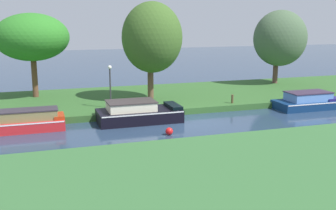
{
  "coord_description": "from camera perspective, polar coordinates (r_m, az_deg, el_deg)",
  "views": [
    {
      "loc": [
        -8.55,
        -21.71,
        6.05
      ],
      "look_at": [
        -1.15,
        1.2,
        0.9
      ],
      "focal_mm": 43.31,
      "sensor_mm": 36.0,
      "label": 1
    }
  ],
  "objects": [
    {
      "name": "lamp_post",
      "position": [
        26.08,
        -8.15,
        3.34
      ],
      "size": [
        0.24,
        0.24,
        2.76
      ],
      "color": "#333338",
      "rests_on": "riverbank_far"
    },
    {
      "name": "navy_narrowboat",
      "position": [
        29.37,
        19.13,
        0.49
      ],
      "size": [
        4.52,
        2.1,
        1.17
      ],
      "color": "navy",
      "rests_on": "ground_plane"
    },
    {
      "name": "willow_tree_centre",
      "position": [
        28.4,
        -2.26,
        9.45
      ],
      "size": [
        4.2,
        4.22,
        6.82
      ],
      "color": "brown",
      "rests_on": "riverbank_far"
    },
    {
      "name": "channel_buoy",
      "position": [
        21.49,
        0.17,
        -3.72
      ],
      "size": [
        0.4,
        0.4,
        0.4
      ],
      "primitive_type": "sphere",
      "color": "red",
      "rests_on": "ground_plane"
    },
    {
      "name": "willow_tree_left",
      "position": [
        30.61,
        -18.61,
        9.01
      ],
      "size": [
        5.23,
        4.68,
        6.05
      ],
      "color": "brown",
      "rests_on": "riverbank_far"
    },
    {
      "name": "red_cruiser",
      "position": [
        23.58,
        -19.17,
        -2.18
      ],
      "size": [
        4.13,
        1.63,
        1.19
      ],
      "color": "red",
      "rests_on": "ground_plane"
    },
    {
      "name": "riverbank_near",
      "position": [
        16.39,
        15.15,
        -9.27
      ],
      "size": [
        72.0,
        10.0,
        0.4
      ],
      "primitive_type": "cube",
      "color": "#336533",
      "rests_on": "ground_plane"
    },
    {
      "name": "black_barge",
      "position": [
        24.2,
        -4.23,
        -1.11
      ],
      "size": [
        4.93,
        2.33,
        1.3
      ],
      "color": "black",
      "rests_on": "ground_plane"
    },
    {
      "name": "willow_tree_right",
      "position": [
        36.76,
        15.52,
        9.02
      ],
      "size": [
        4.78,
        3.97,
        6.39
      ],
      "color": "brown",
      "rests_on": "riverbank_far"
    },
    {
      "name": "ground_plane",
      "position": [
        24.1,
        3.48,
        -2.49
      ],
      "size": [
        120.0,
        120.0,
        0.0
      ],
      "primitive_type": "plane",
      "color": "#263953"
    },
    {
      "name": "mooring_post_near",
      "position": [
        27.89,
        9.04,
        0.85
      ],
      "size": [
        0.16,
        0.16,
        0.59
      ],
      "primitive_type": "cylinder",
      "color": "brown",
      "rests_on": "riverbank_far"
    },
    {
      "name": "riverbank_far",
      "position": [
        30.52,
        -1.3,
        1.02
      ],
      "size": [
        72.0,
        10.0,
        0.4
      ],
      "primitive_type": "cube",
      "color": "#305C28",
      "rests_on": "ground_plane"
    }
  ]
}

